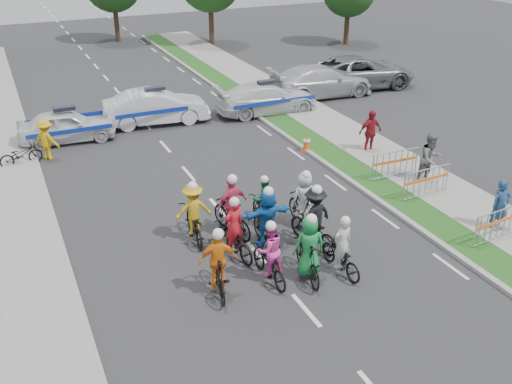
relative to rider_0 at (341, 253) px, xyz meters
name	(u,v)px	position (x,y,z in m)	size (l,w,h in m)	color
ground	(306,310)	(-1.66, -1.08, -0.59)	(90.00, 90.00, 0.00)	#28282B
curb_right	(363,189)	(3.44, 3.92, -0.53)	(0.20, 60.00, 0.12)	gray
grass_strip	(379,186)	(4.14, 3.92, -0.53)	(1.20, 60.00, 0.11)	#194C18
sidewalk_right	(419,177)	(5.94, 3.92, -0.52)	(2.40, 60.00, 0.13)	gray
sidewalk_left	(12,267)	(-8.16, 3.92, -0.52)	(3.00, 60.00, 0.13)	gray
rider_0	(341,253)	(0.00, 0.00, 0.00)	(0.69, 1.76, 1.77)	black
rider_1	(308,253)	(-0.95, 0.14, 0.18)	(0.92, 1.96, 1.99)	black
rider_2	(269,258)	(-1.93, 0.48, 0.10)	(0.79, 1.83, 1.85)	black
rider_3	(218,268)	(-3.35, 0.53, 0.16)	(1.04, 1.92, 1.95)	black
rider_4	(314,223)	(0.00, 1.48, 0.19)	(1.23, 2.09, 2.03)	black
rider_5	(267,223)	(-1.27, 1.97, 0.25)	(1.63, 1.94, 2.02)	black
rider_6	(234,236)	(-2.30, 1.99, 0.04)	(0.94, 1.96, 1.91)	black
rider_7	(304,205)	(0.32, 2.64, 0.16)	(0.81, 1.84, 1.94)	black
rider_8	(263,206)	(-0.78, 3.25, 0.06)	(0.75, 1.73, 1.73)	black
rider_9	(232,212)	(-1.88, 3.12, 0.19)	(1.09, 2.01, 2.04)	black
rider_10	(193,217)	(-3.03, 3.33, 0.16)	(1.14, 1.97, 1.95)	black
police_car_0	(67,126)	(-5.22, 13.31, 0.10)	(1.62, 4.02, 1.37)	silver
police_car_1	(156,107)	(-1.14, 13.89, 0.19)	(1.66, 4.75, 1.56)	silver
police_car_2	(267,98)	(4.15, 13.17, 0.13)	(2.03, 4.98, 1.45)	silver
civilian_sedan	(321,81)	(7.94, 14.42, 0.23)	(2.29, 5.64, 1.64)	silver
civilian_suv	(359,72)	(10.72, 15.00, 0.28)	(2.87, 6.23, 1.73)	slate
spectator_0	(500,206)	(5.58, -0.12, 0.27)	(0.63, 0.41, 1.72)	navy
spectator_1	(430,159)	(5.96, 3.49, 0.36)	(0.92, 0.72, 1.89)	#5D5E63
spectator_2	(370,132)	(5.69, 6.78, 0.31)	(1.06, 0.44, 1.81)	maroon
marshal_hiviz	(47,140)	(-6.22, 11.58, 0.23)	(1.06, 0.61, 1.64)	#D8A10B
barrier_0	(498,226)	(5.04, -0.65, -0.03)	(2.00, 0.50, 1.12)	#A5A8AD
barrier_1	(426,184)	(5.04, 2.56, -0.03)	(2.00, 0.50, 1.12)	#A5A8AD
barrier_2	(395,165)	(5.04, 4.27, -0.03)	(2.00, 0.50, 1.12)	#A5A8AD
cone_0	(307,143)	(3.47, 8.00, -0.25)	(0.40, 0.40, 0.70)	#F24C0C
cone_1	(278,110)	(4.40, 12.39, -0.25)	(0.40, 0.40, 0.70)	#F24C0C
parked_bike	(21,155)	(-7.26, 11.42, -0.16)	(0.56, 1.61, 0.85)	black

